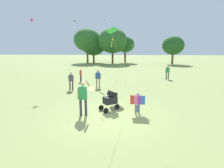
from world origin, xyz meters
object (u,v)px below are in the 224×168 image
at_px(child_with_butterfly_kite, 138,101).
at_px(stroller, 110,99).
at_px(person_sitting_far, 168,71).
at_px(picnic_blanket, 85,89).
at_px(person_kid_running, 98,77).
at_px(person_adult_flyer, 83,95).
at_px(person_couple_left, 71,79).
at_px(kite_orange_delta, 112,31).
at_px(person_back_turned, 81,74).

bearing_deg(child_with_butterfly_kite, stroller, 163.17).
distance_m(person_sitting_far, picnic_blanket, 8.75).
bearing_deg(child_with_butterfly_kite, person_kid_running, 114.83).
relative_size(person_adult_flyer, person_couple_left, 1.28).
height_order(kite_orange_delta, person_back_turned, kite_orange_delta).
height_order(person_couple_left, person_kid_running, person_kid_running).
bearing_deg(child_with_butterfly_kite, person_sitting_far, 69.94).
bearing_deg(picnic_blanket, person_back_turned, 108.75).
xyz_separation_m(child_with_butterfly_kite, person_sitting_far, (3.64, 9.98, 0.15)).
distance_m(person_couple_left, picnic_blanket, 1.30).
bearing_deg(person_sitting_far, person_back_turned, -167.31).
height_order(person_adult_flyer, person_back_turned, person_adult_flyer).
distance_m(child_with_butterfly_kite, person_back_turned, 9.33).
bearing_deg(child_with_butterfly_kite, kite_orange_delta, 106.82).
relative_size(kite_orange_delta, person_sitting_far, 3.35).
distance_m(person_couple_left, person_kid_running, 2.12).
bearing_deg(person_back_turned, person_adult_flyer, -76.53).
xyz_separation_m(person_couple_left, picnic_blanket, (1.02, 0.23, -0.78)).
height_order(child_with_butterfly_kite, person_couple_left, person_couple_left).
distance_m(kite_orange_delta, person_couple_left, 4.65).
bearing_deg(person_adult_flyer, person_back_turned, 103.47).
bearing_deg(person_couple_left, picnic_blanket, 12.95).
distance_m(person_sitting_far, person_back_turned, 8.45).
bearing_deg(person_back_turned, child_with_butterfly_kite, -60.50).
height_order(child_with_butterfly_kite, picnic_blanket, child_with_butterfly_kite).
xyz_separation_m(stroller, person_sitting_far, (4.97, 9.58, 0.19)).
xyz_separation_m(person_sitting_far, person_kid_running, (-6.33, -4.16, 0.02)).
bearing_deg(person_kid_running, kite_orange_delta, -34.74).
xyz_separation_m(person_couple_left, person_kid_running, (1.89, 0.97, 0.03)).
bearing_deg(picnic_blanket, kite_orange_delta, -2.31).
bearing_deg(person_adult_flyer, picnic_blanket, 100.42).
height_order(person_kid_running, picnic_blanket, person_kid_running).
xyz_separation_m(stroller, person_kid_running, (-1.36, 5.41, 0.22)).
bearing_deg(kite_orange_delta, person_couple_left, -177.19).
xyz_separation_m(kite_orange_delta, person_kid_running, (-1.18, 0.82, -3.47)).
height_order(person_couple_left, picnic_blanket, person_couple_left).
relative_size(person_adult_flyer, picnic_blanket, 1.18).
height_order(stroller, person_kid_running, person_kid_running).
height_order(kite_orange_delta, picnic_blanket, kite_orange_delta).
relative_size(person_sitting_far, person_back_turned, 1.15).
bearing_deg(person_kid_running, person_couple_left, -152.81).
bearing_deg(person_kid_running, picnic_blanket, -139.83).
bearing_deg(person_couple_left, person_back_turned, 90.32).
xyz_separation_m(person_kid_running, person_back_turned, (-1.90, 2.31, -0.13)).
distance_m(stroller, person_back_turned, 8.38).
height_order(person_adult_flyer, person_kid_running, person_adult_flyer).
height_order(kite_orange_delta, person_sitting_far, kite_orange_delta).
bearing_deg(person_back_turned, person_couple_left, -89.68).
distance_m(kite_orange_delta, picnic_blanket, 4.75).
height_order(child_with_butterfly_kite, kite_orange_delta, kite_orange_delta).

